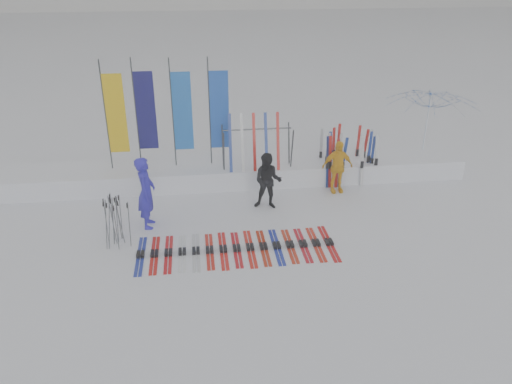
{
  "coord_description": "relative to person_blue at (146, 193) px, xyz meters",
  "views": [
    {
      "loc": [
        -1.21,
        -9.55,
        6.3
      ],
      "look_at": [
        0.2,
        1.6,
        1.0
      ],
      "focal_mm": 35.0,
      "sensor_mm": 36.0,
      "label": 1
    }
  ],
  "objects": [
    {
      "name": "person_yellow",
      "position": [
        5.35,
        1.43,
        -0.16
      ],
      "size": [
        0.94,
        0.43,
        1.57
      ],
      "primitive_type": "imported",
      "rotation": [
        0.0,
        0.0,
        0.05
      ],
      "color": "yellow",
      "rests_on": "ground"
    },
    {
      "name": "person_black",
      "position": [
        3.2,
        0.65,
        -0.15
      ],
      "size": [
        0.9,
        0.78,
        1.58
      ],
      "primitive_type": "imported",
      "rotation": [
        0.0,
        0.0,
        -0.27
      ],
      "color": "black",
      "rests_on": "ground"
    },
    {
      "name": "feather_flags",
      "position": [
        0.47,
        2.68,
        1.3
      ],
      "size": [
        3.54,
        0.24,
        3.2
      ],
      "color": "#383A3F",
      "rests_on": "ground"
    },
    {
      "name": "ground",
      "position": [
        2.53,
        -2.03,
        -0.94
      ],
      "size": [
        120.0,
        120.0,
        0.0
      ],
      "primitive_type": "plane",
      "color": "white",
      "rests_on": "ground"
    },
    {
      "name": "pole_cluster",
      "position": [
        -0.7,
        -0.82,
        -0.33
      ],
      "size": [
        0.61,
        0.59,
        1.26
      ],
      "color": "#595B60",
      "rests_on": "ground"
    },
    {
      "name": "ski_rack",
      "position": [
        3.09,
        2.17,
        0.44
      ],
      "size": [
        2.04,
        0.8,
        1.23
      ],
      "color": "#383A3F",
      "rests_on": "ground"
    },
    {
      "name": "upright_skis",
      "position": [
        5.86,
        2.19,
        -0.15
      ],
      "size": [
        1.62,
        1.13,
        1.68
      ],
      "color": "red",
      "rests_on": "ground"
    },
    {
      "name": "snow_bank",
      "position": [
        2.53,
        2.57,
        -0.64
      ],
      "size": [
        14.0,
        1.6,
        0.6
      ],
      "primitive_type": "cube",
      "color": "white",
      "rests_on": "ground"
    },
    {
      "name": "tent_canopy",
      "position": [
        8.7,
        2.89,
        0.37
      ],
      "size": [
        3.7,
        3.73,
        2.62
      ],
      "primitive_type": "imported",
      "rotation": [
        0.0,
        0.0,
        0.36
      ],
      "color": "white",
      "rests_on": "ground"
    },
    {
      "name": "ski_row",
      "position": [
        2.12,
        -1.47,
        -0.91
      ],
      "size": [
        4.66,
        1.7,
        0.07
      ],
      "color": "#152596",
      "rests_on": "ground"
    },
    {
      "name": "person_blue",
      "position": [
        0.0,
        0.0,
        0.0
      ],
      "size": [
        0.48,
        0.7,
        1.89
      ],
      "primitive_type": "imported",
      "rotation": [
        0.0,
        0.0,
        1.53
      ],
      "color": "#251FBA",
      "rests_on": "ground"
    }
  ]
}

